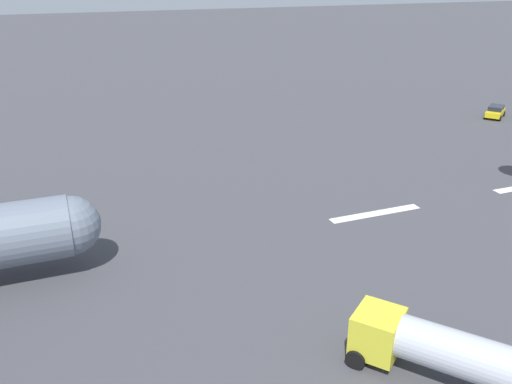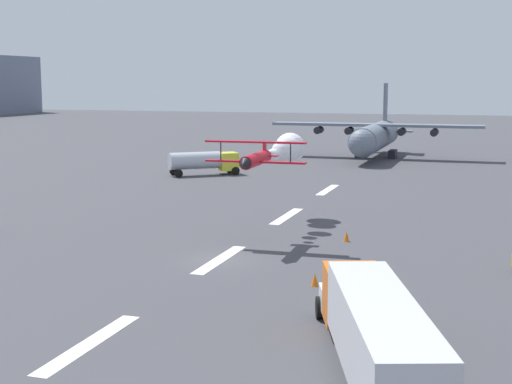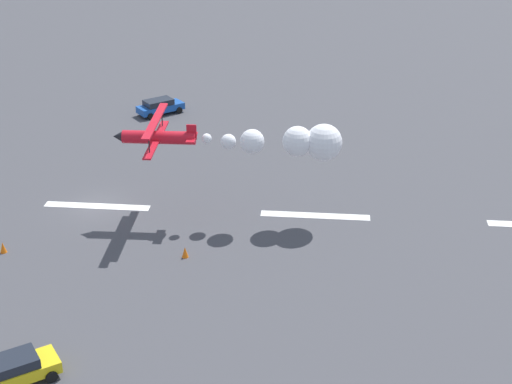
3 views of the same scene
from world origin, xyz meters
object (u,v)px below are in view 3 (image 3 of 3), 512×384
(stunt_biplane_red, at_px, (279,141))
(followme_car_yellow, at_px, (16,369))
(airport_staff_sedan, at_px, (160,106))
(traffic_cone_near, at_px, (3,247))
(traffic_cone_far, at_px, (185,252))

(stunt_biplane_red, bearing_deg, followme_car_yellow, -121.40)
(airport_staff_sedan, height_order, traffic_cone_near, airport_staff_sedan)
(stunt_biplane_red, xyz_separation_m, traffic_cone_far, (-5.68, -6.41, -5.57))
(airport_staff_sedan, bearing_deg, traffic_cone_far, -74.69)
(stunt_biplane_red, distance_m, traffic_cone_far, 10.22)
(airport_staff_sedan, relative_size, traffic_cone_far, 6.23)
(traffic_cone_far, bearing_deg, followme_car_yellow, -115.46)
(followme_car_yellow, bearing_deg, traffic_cone_near, 115.25)
(followme_car_yellow, xyz_separation_m, traffic_cone_near, (-5.95, 12.61, -0.44))
(followme_car_yellow, bearing_deg, airport_staff_sedan, 91.78)
(airport_staff_sedan, bearing_deg, traffic_cone_near, -99.49)
(airport_staff_sedan, relative_size, traffic_cone_near, 6.23)
(followme_car_yellow, relative_size, airport_staff_sedan, 0.93)
(traffic_cone_far, bearing_deg, stunt_biplane_red, 48.45)
(followme_car_yellow, relative_size, traffic_cone_near, 5.80)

